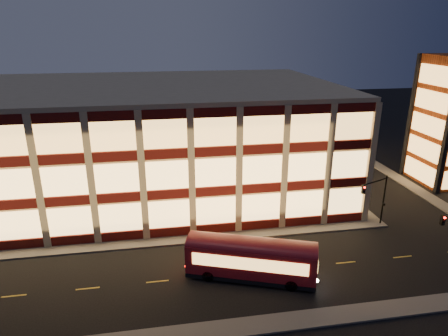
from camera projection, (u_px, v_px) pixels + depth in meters
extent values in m
plane|color=black|center=(176.00, 245.00, 41.54)|extent=(200.00, 200.00, 0.00)
cube|color=#514F4C|center=(147.00, 242.00, 41.97)|extent=(54.00, 2.00, 0.15)
cube|color=#514F4C|center=(321.00, 175.00, 60.99)|extent=(2.00, 30.00, 0.15)
cube|color=#514F4C|center=(387.00, 171.00, 62.74)|extent=(2.00, 30.00, 0.15)
cube|color=#514F4C|center=(186.00, 334.00, 29.44)|extent=(100.00, 2.00, 0.15)
cube|color=tan|center=(145.00, 139.00, 54.53)|extent=(50.00, 30.00, 14.00)
cube|color=tan|center=(141.00, 86.00, 52.11)|extent=(50.40, 30.40, 0.50)
cube|color=#470C0A|center=(147.00, 234.00, 42.59)|extent=(50.10, 0.25, 1.00)
cube|color=#FFC36B|center=(145.00, 216.00, 41.91)|extent=(49.00, 0.20, 3.00)
cube|color=#470C0A|center=(315.00, 172.00, 60.65)|extent=(0.25, 30.10, 1.00)
cube|color=#FFC36B|center=(316.00, 159.00, 59.95)|extent=(0.20, 29.00, 3.00)
cube|color=#470C0A|center=(144.00, 196.00, 41.13)|extent=(50.10, 0.25, 1.00)
cube|color=#FFC36B|center=(142.00, 177.00, 40.45)|extent=(49.00, 0.20, 3.00)
cube|color=#470C0A|center=(318.00, 144.00, 59.19)|extent=(0.25, 30.10, 1.00)
cube|color=#FFC36B|center=(319.00, 131.00, 58.48)|extent=(0.20, 29.00, 3.00)
cube|color=#470C0A|center=(141.00, 155.00, 39.66)|extent=(50.10, 0.25, 1.00)
cube|color=#FFC36B|center=(139.00, 135.00, 38.98)|extent=(49.00, 0.20, 3.00)
cube|color=#470C0A|center=(320.00, 115.00, 57.72)|extent=(0.25, 30.10, 1.00)
cube|color=#FFC36B|center=(321.00, 101.00, 57.02)|extent=(0.20, 29.00, 3.00)
cube|color=black|center=(448.00, 129.00, 51.72)|extent=(0.60, 0.60, 18.00)
cube|color=black|center=(411.00, 116.00, 59.16)|extent=(0.60, 0.60, 18.00)
cube|color=#E6A350|center=(419.00, 171.00, 57.83)|extent=(0.16, 6.60, 2.60)
cube|color=#E6A350|center=(423.00, 148.00, 56.69)|extent=(0.16, 6.60, 2.60)
cube|color=#E6A350|center=(427.00, 125.00, 55.56)|extent=(0.16, 6.60, 2.60)
cube|color=#E6A350|center=(432.00, 101.00, 54.43)|extent=(0.16, 6.60, 2.60)
cube|color=#E6A350|center=(436.00, 75.00, 53.29)|extent=(0.16, 6.60, 2.60)
cylinder|color=black|center=(383.00, 200.00, 45.04)|extent=(0.18, 0.18, 6.00)
cylinder|color=black|center=(376.00, 181.00, 43.16)|extent=(3.56, 1.63, 0.14)
cube|color=black|center=(363.00, 189.00, 42.35)|extent=(0.32, 0.32, 0.95)
sphere|color=#FF0C05|center=(365.00, 187.00, 42.08)|extent=(0.20, 0.20, 0.20)
cube|color=black|center=(384.00, 204.00, 44.98)|extent=(0.25, 0.18, 0.28)
cube|color=black|center=(443.00, 220.00, 35.66)|extent=(0.32, 0.32, 0.95)
sphere|color=#FF0C05|center=(445.00, 218.00, 35.39)|extent=(0.20, 0.20, 0.20)
cube|color=maroon|center=(251.00, 259.00, 35.63)|extent=(11.74, 6.72, 2.64)
cube|color=black|center=(251.00, 273.00, 36.14)|extent=(11.74, 6.72, 0.40)
cylinder|color=black|center=(208.00, 276.00, 35.59)|extent=(1.09, 0.69, 1.03)
cylinder|color=black|center=(214.00, 261.00, 37.93)|extent=(1.09, 0.69, 1.03)
cylinder|color=black|center=(291.00, 285.00, 34.28)|extent=(1.09, 0.69, 1.03)
cylinder|color=black|center=(292.00, 269.00, 36.62)|extent=(1.09, 0.69, 1.03)
cube|color=#E6A350|center=(249.00, 264.00, 34.16)|extent=(9.47, 3.61, 1.15)
cube|color=#E6A350|center=(253.00, 247.00, 36.87)|extent=(9.47, 3.61, 1.15)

